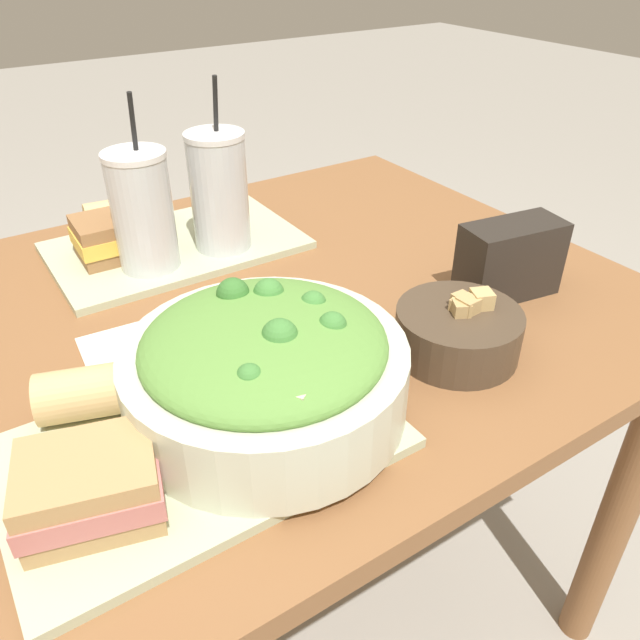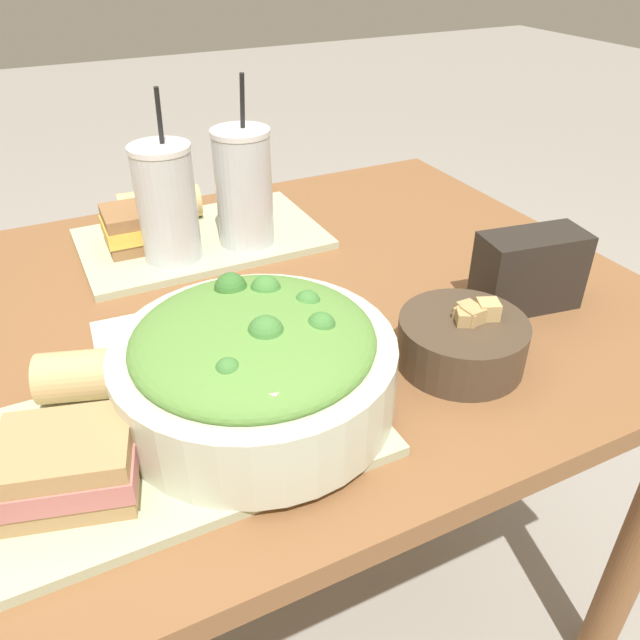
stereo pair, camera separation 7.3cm
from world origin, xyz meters
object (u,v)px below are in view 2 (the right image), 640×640
(sandwich_far, at_px, (141,226))
(chip_bag, at_px, (529,271))
(salad_bowl, at_px, (255,362))
(drink_cup_red, at_px, (244,191))
(baguette_far, at_px, (161,205))
(drink_cup_dark, at_px, (167,207))
(sandwich_near, at_px, (69,465))
(baguette_near, at_px, (124,372))
(soup_bowl, at_px, (462,340))
(napkin_folded, at_px, (142,330))

(sandwich_far, bearing_deg, chip_bag, -41.06)
(salad_bowl, distance_m, drink_cup_red, 0.41)
(baguette_far, bearing_deg, drink_cup_dark, 178.39)
(sandwich_near, relative_size, drink_cup_red, 0.54)
(sandwich_near, height_order, baguette_near, sandwich_near)
(salad_bowl, distance_m, baguette_near, 0.15)
(drink_cup_dark, bearing_deg, sandwich_far, 117.16)
(sandwich_near, xyz_separation_m, baguette_far, (0.23, 0.57, -0.00))
(salad_bowl, bearing_deg, soup_bowl, -5.50)
(chip_bag, bearing_deg, napkin_folded, 169.88)
(baguette_far, xyz_separation_m, chip_bag, (0.39, -0.48, 0.01))
(salad_bowl, bearing_deg, drink_cup_dark, 88.32)
(salad_bowl, height_order, drink_cup_red, drink_cup_red)
(sandwich_far, bearing_deg, napkin_folded, -102.64)
(chip_bag, bearing_deg, sandwich_near, -163.31)
(sandwich_far, bearing_deg, salad_bowl, -85.78)
(soup_bowl, xyz_separation_m, sandwich_near, (-0.45, -0.01, 0.01))
(soup_bowl, distance_m, baguette_near, 0.39)
(baguette_far, bearing_deg, salad_bowl, -177.05)
(sandwich_far, distance_m, napkin_folded, 0.24)
(drink_cup_dark, height_order, drink_cup_red, drink_cup_red)
(sandwich_far, relative_size, drink_cup_red, 0.45)
(salad_bowl, bearing_deg, chip_bag, 6.22)
(baguette_far, bearing_deg, sandwich_far, 153.81)
(baguette_near, relative_size, drink_cup_red, 0.71)
(drink_cup_dark, xyz_separation_m, chip_bag, (0.41, -0.34, -0.04))
(salad_bowl, distance_m, drink_cup_dark, 0.39)
(drink_cup_dark, bearing_deg, baguette_far, 82.02)
(sandwich_near, bearing_deg, sandwich_far, 85.41)
(baguette_near, height_order, chip_bag, chip_bag)
(chip_bag, xyz_separation_m, napkin_folded, (-0.50, 0.17, -0.05))
(napkin_folded, bearing_deg, chip_bag, -19.01)
(baguette_near, bearing_deg, baguette_far, -0.94)
(salad_bowl, height_order, baguette_far, salad_bowl)
(baguette_near, height_order, napkin_folded, baguette_near)
(baguette_near, distance_m, drink_cup_red, 0.40)
(chip_bag, bearing_deg, baguette_far, 137.36)
(sandwich_far, xyz_separation_m, baguette_far, (0.05, 0.08, -0.00))
(sandwich_near, xyz_separation_m, drink_cup_red, (0.33, 0.42, 0.05))
(napkin_folded, bearing_deg, baguette_near, -108.28)
(chip_bag, distance_m, napkin_folded, 0.53)
(sandwich_far, distance_m, baguette_far, 0.10)
(baguette_near, bearing_deg, soup_bowl, -87.70)
(baguette_near, distance_m, baguette_far, 0.47)
(sandwich_far, height_order, drink_cup_red, drink_cup_red)
(drink_cup_red, bearing_deg, sandwich_near, -128.00)
(sandwich_near, distance_m, sandwich_far, 0.52)
(salad_bowl, height_order, sandwich_far, salad_bowl)
(salad_bowl, relative_size, chip_bag, 1.96)
(sandwich_near, height_order, napkin_folded, sandwich_near)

